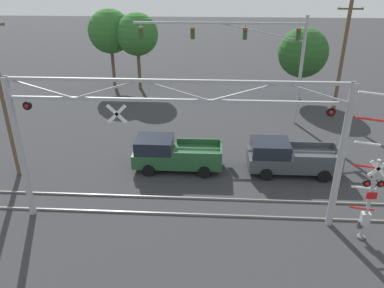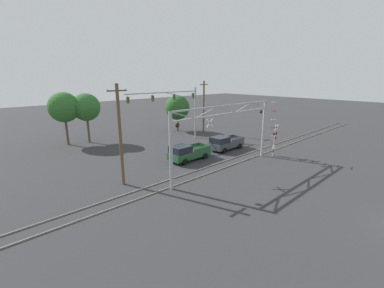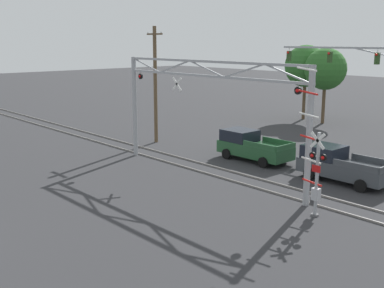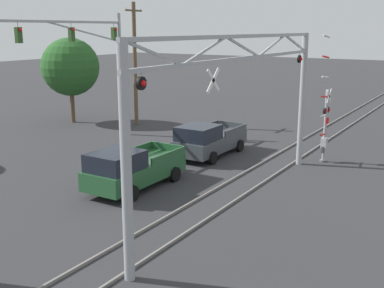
% 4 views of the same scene
% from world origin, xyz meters
% --- Properties ---
extents(rail_track_near, '(80.00, 0.08, 0.10)m').
position_xyz_m(rail_track_near, '(0.00, 16.62, 0.05)').
color(rail_track_near, gray).
rests_on(rail_track_near, ground_plane).
extents(rail_track_far, '(80.00, 0.08, 0.10)m').
position_xyz_m(rail_track_far, '(0.00, 18.06, 0.05)').
color(rail_track_far, gray).
rests_on(rail_track_far, ground_plane).
extents(crossing_gantry, '(14.55, 0.31, 6.84)m').
position_xyz_m(crossing_gantry, '(-0.01, 16.34, 4.43)').
color(crossing_gantry, '#9EA0A5').
rests_on(crossing_gantry, ground_plane).
extents(crossing_signal_mast, '(1.78, 0.35, 6.78)m').
position_xyz_m(crossing_signal_mast, '(8.18, 15.38, 2.18)').
color(crossing_signal_mast, '#9EA0A5').
rests_on(crossing_signal_mast, ground_plane).
extents(traffic_signal_span, '(12.29, 0.39, 8.02)m').
position_xyz_m(traffic_signal_span, '(4.72, 29.14, 5.66)').
color(traffic_signal_span, '#9EA0A5').
rests_on(traffic_signal_span, ground_plane).
extents(pickup_truck_lead, '(5.19, 2.31, 1.94)m').
position_xyz_m(pickup_truck_lead, '(-0.77, 21.35, 0.95)').
color(pickup_truck_lead, '#23512D').
rests_on(pickup_truck_lead, ground_plane).
extents(pickup_truck_following, '(5.20, 2.31, 1.94)m').
position_xyz_m(pickup_truck_following, '(5.96, 21.27, 0.95)').
color(pickup_truck_following, '#3D4247').
rests_on(pickup_truck_following, ground_plane).
extents(utility_pole_left, '(1.80, 0.28, 9.01)m').
position_xyz_m(utility_pole_left, '(-9.69, 20.16, 4.65)').
color(utility_pole_left, brown).
rests_on(utility_pole_left, ground_plane).
extents(utility_pole_right, '(1.80, 0.28, 8.90)m').
position_xyz_m(utility_pole_right, '(11.19, 30.49, 4.60)').
color(utility_pole_right, brown).
rests_on(utility_pole_right, ground_plane).
extents(background_tree_beyond_span, '(4.35, 4.35, 6.41)m').
position_xyz_m(background_tree_beyond_span, '(9.33, 35.21, 4.22)').
color(background_tree_beyond_span, brown).
rests_on(background_tree_beyond_span, ground_plane).
extents(background_tree_far_left_verge, '(4.01, 4.01, 7.27)m').
position_xyz_m(background_tree_far_left_verge, '(-5.80, 37.75, 5.25)').
color(background_tree_far_left_verge, brown).
rests_on(background_tree_far_left_verge, ground_plane).
extents(background_tree_far_right_verge, '(4.22, 4.22, 7.53)m').
position_xyz_m(background_tree_far_right_verge, '(-8.58, 38.50, 5.40)').
color(background_tree_far_right_verge, brown).
rests_on(background_tree_far_right_verge, ground_plane).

